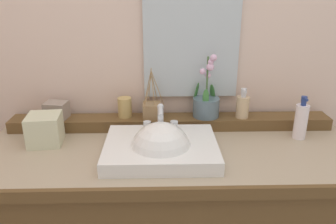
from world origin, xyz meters
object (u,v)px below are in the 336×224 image
object	(u,v)px
trinket_box	(56,110)
sink_basin	(161,151)
tissue_box	(45,129)
reed_diffuser	(152,110)
lotion_bottle	(301,121)
tumbler_cup	(125,107)
potted_plant	(206,103)
soap_dispenser	(243,106)

from	to	relation	value
trinket_box	sink_basin	bearing A→B (deg)	-20.22
tissue_box	sink_basin	bearing A→B (deg)	-14.63
reed_diffuser	lotion_bottle	distance (m)	0.64
tumbler_cup	trinket_box	distance (m)	0.30
tumbler_cup	tissue_box	size ratio (longest dim) A/B	0.68
potted_plant	tissue_box	size ratio (longest dim) A/B	2.21
potted_plant	tumbler_cup	bearing A→B (deg)	179.31
potted_plant	trinket_box	world-z (taller)	potted_plant
reed_diffuser	trinket_box	xyz separation A→B (m)	(-0.42, 0.00, 0.00)
sink_basin	soap_dispenser	distance (m)	0.46
potted_plant	tumbler_cup	world-z (taller)	potted_plant
sink_basin	reed_diffuser	size ratio (longest dim) A/B	1.88
sink_basin	tumbler_cup	world-z (taller)	sink_basin
potted_plant	soap_dispenser	distance (m)	0.16
trinket_box	tissue_box	distance (m)	0.15
tumbler_cup	reed_diffuser	world-z (taller)	reed_diffuser
reed_diffuser	trinket_box	world-z (taller)	reed_diffuser
lotion_bottle	reed_diffuser	bearing A→B (deg)	168.96
soap_dispenser	tissue_box	world-z (taller)	soap_dispenser
soap_dispenser	lotion_bottle	distance (m)	0.25
reed_diffuser	sink_basin	bearing A→B (deg)	-81.93
soap_dispenser	trinket_box	distance (m)	0.83
lotion_bottle	tissue_box	distance (m)	1.06
soap_dispenser	potted_plant	bearing A→B (deg)	173.91
soap_dispenser	reed_diffuser	distance (m)	0.40
sink_basin	tumbler_cup	distance (m)	0.33
tumbler_cup	lotion_bottle	size ratio (longest dim) A/B	0.48
sink_basin	trinket_box	bearing A→B (deg)	149.66
sink_basin	tissue_box	size ratio (longest dim) A/B	3.28
sink_basin	reed_diffuser	distance (m)	0.28
potted_plant	reed_diffuser	distance (m)	0.24
soap_dispenser	tissue_box	distance (m)	0.85
soap_dispenser	tissue_box	size ratio (longest dim) A/B	1.03
tumbler_cup	reed_diffuser	xyz separation A→B (m)	(0.12, -0.01, -0.01)
reed_diffuser	potted_plant	bearing A→B (deg)	2.04
tumbler_cup	lotion_bottle	distance (m)	0.76
tumbler_cup	lotion_bottle	world-z (taller)	lotion_bottle
soap_dispenser	reed_diffuser	bearing A→B (deg)	178.79
sink_basin	tumbler_cup	xyz separation A→B (m)	(-0.16, 0.28, 0.07)
sink_basin	lotion_bottle	world-z (taller)	lotion_bottle
sink_basin	trinket_box	size ratio (longest dim) A/B	4.47
trinket_box	lotion_bottle	world-z (taller)	lotion_bottle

